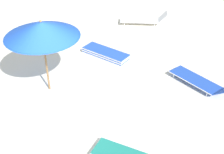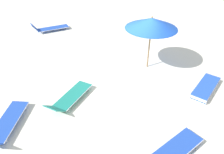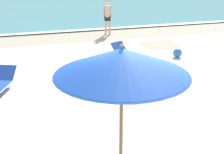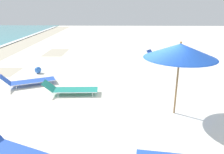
{
  "view_description": "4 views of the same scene",
  "coord_description": "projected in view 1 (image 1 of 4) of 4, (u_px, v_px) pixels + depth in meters",
  "views": [
    {
      "loc": [
        5.46,
        4.51,
        5.87
      ],
      "look_at": [
        -0.93,
        1.1,
        1.04
      ],
      "focal_mm": 50.0,
      "sensor_mm": 36.0,
      "label": 1
    },
    {
      "loc": [
        -3.58,
        7.27,
        5.26
      ],
      "look_at": [
        -0.33,
        1.48,
        0.78
      ],
      "focal_mm": 35.0,
      "sensor_mm": 36.0,
      "label": 2
    },
    {
      "loc": [
        -2.24,
        -5.53,
        3.61
      ],
      "look_at": [
        -0.1,
        1.66,
        0.75
      ],
      "focal_mm": 50.0,
      "sensor_mm": 36.0,
      "label": 3
    },
    {
      "loc": [
        -7.27,
        0.84,
        3.41
      ],
      "look_at": [
        -0.41,
        0.97,
        1.12
      ],
      "focal_mm": 35.0,
      "sensor_mm": 36.0,
      "label": 4
    }
  ],
  "objects": [
    {
      "name": "ground_plane",
      "position": [
        64.0,
        115.0,
        9.07
      ],
      "size": [
        60.0,
        60.0,
        0.16
      ],
      "color": "silver"
    },
    {
      "name": "beach_umbrella",
      "position": [
        42.0,
        30.0,
        8.86
      ],
      "size": [
        2.2,
        2.2,
        2.37
      ],
      "color": "olive",
      "rests_on": "ground_plane"
    },
    {
      "name": "lounger_stack",
      "position": [
        106.0,
        54.0,
        11.69
      ],
      "size": [
        0.86,
        1.93,
        0.24
      ],
      "rotation": [
        0.0,
        0.0,
        -0.14
      ],
      "color": "blue",
      "rests_on": "ground_plane"
    },
    {
      "name": "sun_lounger_beside_umbrella",
      "position": [
        144.0,
        20.0,
        14.09
      ],
      "size": [
        1.41,
        2.16,
        0.59
      ],
      "rotation": [
        0.0,
        0.0,
        0.42
      ],
      "color": "white",
      "rests_on": "ground_plane"
    },
    {
      "name": "sun_lounger_near_water_right",
      "position": [
        201.0,
        82.0,
        9.99
      ],
      "size": [
        1.38,
        2.23,
        0.54
      ],
      "rotation": [
        0.0,
        0.0,
        -0.39
      ],
      "color": "blue",
      "rests_on": "ground_plane"
    }
  ]
}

